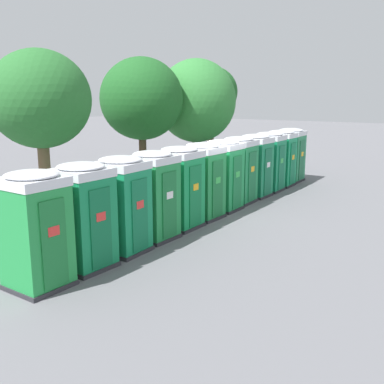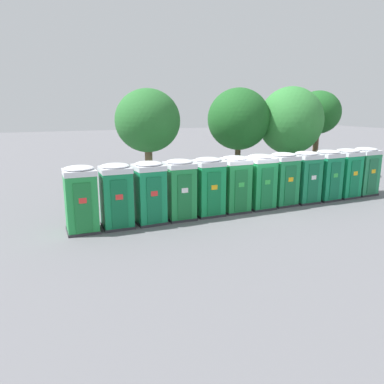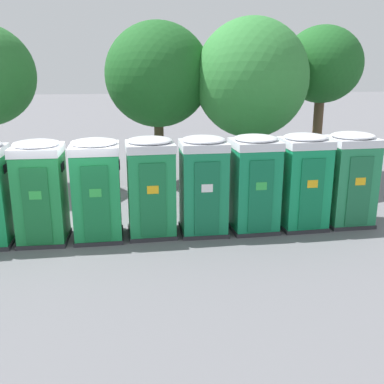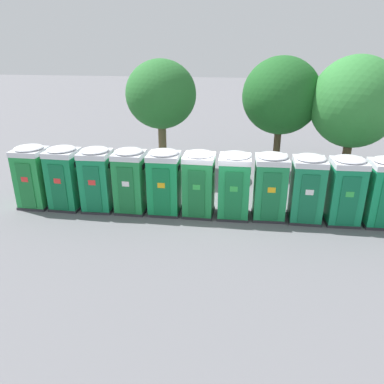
{
  "view_description": "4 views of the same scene",
  "coord_description": "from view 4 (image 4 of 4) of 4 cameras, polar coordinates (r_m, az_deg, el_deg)",
  "views": [
    {
      "loc": [
        -12.98,
        -8.22,
        4.02
      ],
      "look_at": [
        -1.29,
        -0.24,
        1.0
      ],
      "focal_mm": 42.0,
      "sensor_mm": 36.0,
      "label": 1
    },
    {
      "loc": [
        -8.91,
        -14.56,
        4.7
      ],
      "look_at": [
        -2.76,
        -0.27,
        1.1
      ],
      "focal_mm": 35.0,
      "sensor_mm": 36.0,
      "label": 2
    },
    {
      "loc": [
        1.58,
        -11.16,
        4.24
      ],
      "look_at": [
        3.06,
        -0.17,
        1.1
      ],
      "focal_mm": 42.0,
      "sensor_mm": 36.0,
      "label": 3
    },
    {
      "loc": [
        1.03,
        -13.49,
        6.31
      ],
      "look_at": [
        -0.93,
        -0.24,
        0.9
      ],
      "focal_mm": 35.0,
      "sensor_mm": 36.0,
      "label": 4
    }
  ],
  "objects": [
    {
      "name": "portapotty_8",
      "position": [
        14.43,
        17.13,
        0.56
      ],
      "size": [
        1.18,
        1.21,
        2.54
      ],
      "color": "#2D2D33",
      "rests_on": "ground"
    },
    {
      "name": "portapotty_4",
      "position": [
        14.47,
        -4.24,
        1.58
      ],
      "size": [
        1.24,
        1.22,
        2.54
      ],
      "color": "#2D2D33",
      "rests_on": "ground"
    },
    {
      "name": "portapotty_6",
      "position": [
        14.18,
        6.43,
        1.06
      ],
      "size": [
        1.21,
        1.22,
        2.54
      ],
      "color": "#2D2D33",
      "rests_on": "ground"
    },
    {
      "name": "portapotty_10",
      "position": [
        15.13,
        27.16,
        0.05
      ],
      "size": [
        1.25,
        1.25,
        2.54
      ],
      "color": "#2D2D33",
      "rests_on": "ground"
    },
    {
      "name": "portapotty_9",
      "position": [
        14.71,
        22.28,
        0.28
      ],
      "size": [
        1.24,
        1.25,
        2.54
      ],
      "color": "#2D2D33",
      "rests_on": "ground"
    },
    {
      "name": "portapotty_7",
      "position": [
        14.3,
        11.81,
        0.91
      ],
      "size": [
        1.25,
        1.24,
        2.54
      ],
      "color": "#2D2D33",
      "rests_on": "ground"
    },
    {
      "name": "street_tree_0",
      "position": [
        18.78,
        -4.74,
        14.53
      ],
      "size": [
        3.42,
        3.42,
        5.58
      ],
      "color": "brown",
      "rests_on": "ground"
    },
    {
      "name": "street_tree_2",
      "position": [
        18.82,
        13.43,
        14.03
      ],
      "size": [
        3.69,
        3.69,
        5.73
      ],
      "color": "#4C3826",
      "rests_on": "ground"
    },
    {
      "name": "portapotty_1",
      "position": [
        15.71,
        -18.81,
        2.1
      ],
      "size": [
        1.21,
        1.22,
        2.54
      ],
      "color": "#2D2D33",
      "rests_on": "ground"
    },
    {
      "name": "portapotty_0",
      "position": [
        16.34,
        -23.05,
        2.25
      ],
      "size": [
        1.19,
        1.21,
        2.54
      ],
      "color": "#2D2D33",
      "rests_on": "ground"
    },
    {
      "name": "portapotty_5",
      "position": [
        14.26,
        1.04,
        1.33
      ],
      "size": [
        1.19,
        1.22,
        2.54
      ],
      "color": "#2D2D33",
      "rests_on": "ground"
    },
    {
      "name": "portapotty_3",
      "position": [
        14.77,
        -9.36,
        1.77
      ],
      "size": [
        1.18,
        1.21,
        2.54
      ],
      "color": "#2D2D33",
      "rests_on": "ground"
    },
    {
      "name": "ground_plane",
      "position": [
        14.93,
        3.67,
        -3.07
      ],
      "size": [
        120.0,
        120.0,
        0.0
      ],
      "primitive_type": "plane",
      "color": "slate"
    },
    {
      "name": "street_tree_1",
      "position": [
        18.57,
        23.55,
        12.39
      ],
      "size": [
        3.9,
        3.9,
        5.83
      ],
      "color": "brown",
      "rests_on": "ground"
    },
    {
      "name": "portapotty_2",
      "position": [
        15.18,
        -14.25,
        1.93
      ],
      "size": [
        1.22,
        1.25,
        2.54
      ],
      "color": "#2D2D33",
      "rests_on": "ground"
    }
  ]
}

